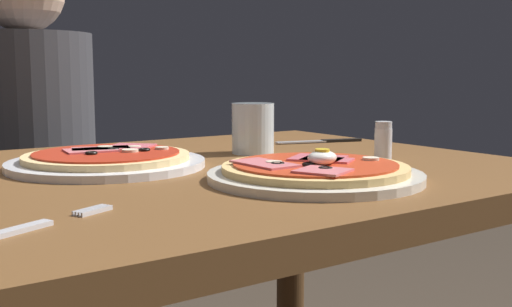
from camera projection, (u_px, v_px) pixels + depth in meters
name	position (u px, v px, depth m)	size (l,w,h in m)	color
dining_table	(197.00, 244.00, 1.00)	(1.05, 0.82, 0.73)	brown
pizza_foreground	(315.00, 172.00, 0.87)	(0.30, 0.30, 0.05)	silver
pizza_across_left	(107.00, 160.00, 0.99)	(0.31, 0.31, 0.03)	white
water_glass_near	(253.00, 132.00, 1.16)	(0.08, 0.08, 0.09)	silver
fork	(41.00, 224.00, 0.61)	(0.15, 0.08, 0.00)	silver
knife	(325.00, 141.00, 1.34)	(0.19, 0.07, 0.01)	silver
salt_shaker	(383.00, 141.00, 1.07)	(0.03, 0.03, 0.07)	white
diner_person	(32.00, 201.00, 1.57)	(0.32, 0.32, 1.18)	black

